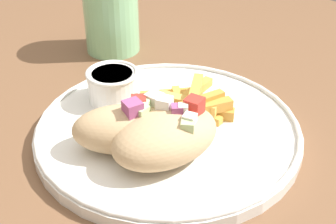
{
  "coord_description": "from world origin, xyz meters",
  "views": [
    {
      "loc": [
        -0.31,
        -0.31,
        1.02
      ],
      "look_at": [
        0.02,
        -0.01,
        0.73
      ],
      "focal_mm": 50.0,
      "sensor_mm": 36.0,
      "label": 1
    }
  ],
  "objects_px": {
    "plate": "(168,130)",
    "water_glass": "(111,15)",
    "sauce_ramekin": "(113,84)",
    "pita_sandwich_near": "(166,136)",
    "fries_pile": "(189,107)",
    "pita_sandwich_far": "(125,127)"
  },
  "relations": [
    {
      "from": "fries_pile",
      "to": "pita_sandwich_far",
      "type": "bearing_deg",
      "value": 174.38
    },
    {
      "from": "pita_sandwich_near",
      "to": "water_glass",
      "type": "distance_m",
      "value": 0.3
    },
    {
      "from": "plate",
      "to": "pita_sandwich_far",
      "type": "bearing_deg",
      "value": 173.0
    },
    {
      "from": "plate",
      "to": "pita_sandwich_far",
      "type": "xyz_separation_m",
      "value": [
        -0.06,
        0.01,
        0.03
      ]
    },
    {
      "from": "plate",
      "to": "water_glass",
      "type": "relative_size",
      "value": 2.44
    },
    {
      "from": "water_glass",
      "to": "pita_sandwich_near",
      "type": "bearing_deg",
      "value": -120.55
    },
    {
      "from": "pita_sandwich_far",
      "to": "sauce_ramekin",
      "type": "relative_size",
      "value": 1.94
    },
    {
      "from": "pita_sandwich_near",
      "to": "pita_sandwich_far",
      "type": "height_order",
      "value": "same"
    },
    {
      "from": "pita_sandwich_near",
      "to": "sauce_ramekin",
      "type": "height_order",
      "value": "pita_sandwich_near"
    },
    {
      "from": "sauce_ramekin",
      "to": "water_glass",
      "type": "bearing_deg",
      "value": 49.22
    },
    {
      "from": "fries_pile",
      "to": "water_glass",
      "type": "distance_m",
      "value": 0.24
    },
    {
      "from": "pita_sandwich_near",
      "to": "fries_pile",
      "type": "height_order",
      "value": "pita_sandwich_near"
    },
    {
      "from": "pita_sandwich_far",
      "to": "fries_pile",
      "type": "relative_size",
      "value": 1.02
    },
    {
      "from": "pita_sandwich_near",
      "to": "pita_sandwich_far",
      "type": "xyz_separation_m",
      "value": [
        -0.02,
        0.04,
        -0.0
      ]
    },
    {
      "from": "fries_pile",
      "to": "sauce_ramekin",
      "type": "distance_m",
      "value": 0.1
    },
    {
      "from": "pita_sandwich_far",
      "to": "sauce_ramekin",
      "type": "xyz_separation_m",
      "value": [
        0.05,
        0.08,
        -0.0
      ]
    },
    {
      "from": "pita_sandwich_far",
      "to": "sauce_ramekin",
      "type": "bearing_deg",
      "value": 98.96
    },
    {
      "from": "plate",
      "to": "water_glass",
      "type": "distance_m",
      "value": 0.25
    },
    {
      "from": "plate",
      "to": "pita_sandwich_near",
      "type": "xyz_separation_m",
      "value": [
        -0.04,
        -0.04,
        0.03
      ]
    },
    {
      "from": "pita_sandwich_near",
      "to": "water_glass",
      "type": "height_order",
      "value": "water_glass"
    },
    {
      "from": "plate",
      "to": "fries_pile",
      "type": "distance_m",
      "value": 0.04
    },
    {
      "from": "pita_sandwich_near",
      "to": "water_glass",
      "type": "bearing_deg",
      "value": 70.1
    }
  ]
}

